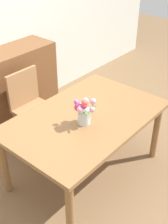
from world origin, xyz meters
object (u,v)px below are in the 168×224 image
at_px(chair_far, 31,104).
at_px(flower_vase, 84,110).
at_px(dining_table, 85,123).
at_px(dresser, 5,92).

distance_m(chair_far, flower_vase, 1.00).
bearing_deg(chair_far, dining_table, 88.34).
bearing_deg(dining_table, chair_far, 88.34).
bearing_deg(dresser, flower_vase, -95.83).
xyz_separation_m(dining_table, dresser, (0.03, 1.33, -0.14)).
distance_m(dresser, flower_vase, 1.46).
height_order(chair_far, flower_vase, flower_vase).
height_order(dresser, flower_vase, flower_vase).
height_order(chair_far, dresser, dresser).
relative_size(dining_table, chair_far, 1.74).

